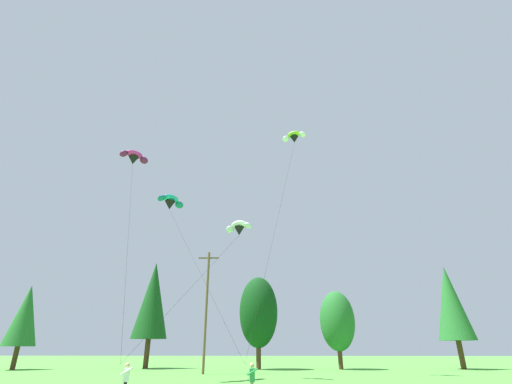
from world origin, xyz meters
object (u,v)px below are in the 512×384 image
object	(u,v)px
kite_flyer_mid	(252,378)
parafoil_kite_high_magenta	(134,157)
utility_pole	(206,307)
parafoil_kite_far_white	(239,228)
kite_flyer_near	(126,378)
parafoil_kite_mid_lime_white	(294,137)
parafoil_kite_low_teal	(170,202)

from	to	relation	value
kite_flyer_mid	parafoil_kite_high_magenta	xyz separation A→B (m)	(-11.69, 10.01, 17.87)
utility_pole	parafoil_kite_far_white	size ratio (longest dim) A/B	0.84
kite_flyer_near	parafoil_kite_mid_lime_white	distance (m)	30.79
parafoil_kite_high_magenta	parafoil_kite_low_teal	bearing A→B (deg)	28.02
kite_flyer_near	kite_flyer_mid	distance (m)	6.20
utility_pole	kite_flyer_near	xyz separation A→B (m)	(-0.63, -18.93, -5.20)
kite_flyer_near	parafoil_kite_mid_lime_white	world-z (taller)	parafoil_kite_mid_lime_white
utility_pole	kite_flyer_mid	distance (m)	20.37
utility_pole	parafoil_kite_low_teal	world-z (taller)	parafoil_kite_low_teal
parafoil_kite_high_magenta	kite_flyer_near	bearing A→B (deg)	-61.34
parafoil_kite_mid_lime_white	kite_flyer_mid	bearing A→B (deg)	-103.69
parafoil_kite_high_magenta	parafoil_kite_mid_lime_white	distance (m)	18.05
kite_flyer_mid	parafoil_kite_high_magenta	world-z (taller)	parafoil_kite_high_magenta
utility_pole	kite_flyer_mid	world-z (taller)	utility_pole
kite_flyer_mid	utility_pole	bearing A→B (deg)	106.42
parafoil_kite_mid_lime_white	parafoil_kite_far_white	distance (m)	13.90
utility_pole	parafoil_kite_far_white	world-z (taller)	parafoil_kite_far_white
parafoil_kite_mid_lime_white	utility_pole	bearing A→B (deg)	166.41
kite_flyer_mid	parafoil_kite_low_teal	world-z (taller)	parafoil_kite_low_teal
parafoil_kite_high_magenta	kite_flyer_mid	bearing A→B (deg)	-40.57
kite_flyer_near	utility_pole	bearing A→B (deg)	88.09
parafoil_kite_far_white	parafoil_kite_low_teal	bearing A→B (deg)	-169.89
parafoil_kite_high_magenta	parafoil_kite_far_white	distance (m)	11.94
kite_flyer_near	parafoil_kite_far_white	size ratio (longest dim) A/B	0.12
parafoil_kite_mid_lime_white	parafoil_kite_high_magenta	bearing A→B (deg)	-157.38
parafoil_kite_high_magenta	parafoil_kite_mid_lime_white	xyz separation A→B (m)	(15.73, 6.56, 5.94)
kite_flyer_mid	parafoil_kite_high_magenta	distance (m)	23.59
parafoil_kite_mid_lime_white	parafoil_kite_far_white	xyz separation A→B (m)	(-5.91, -3.61, -12.05)
parafoil_kite_mid_lime_white	parafoil_kite_far_white	bearing A→B (deg)	-148.60
parafoil_kite_high_magenta	parafoil_kite_low_teal	xyz separation A→B (m)	(3.38, 1.80, -3.85)
kite_flyer_near	parafoil_kite_low_teal	size ratio (longest dim) A/B	0.12
parafoil_kite_low_teal	utility_pole	bearing A→B (deg)	68.80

